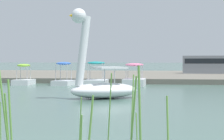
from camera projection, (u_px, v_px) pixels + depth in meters
shore_bank_far at (148, 76)px, 40.41m from camera, size 151.94×22.98×0.36m
swan_boat at (101, 81)px, 18.21m from camera, size 3.36×2.81×3.84m
pedal_boat_pink at (134, 79)px, 27.20m from camera, size 1.37×2.29×1.46m
pedal_boat_teal at (96, 79)px, 27.68m from camera, size 1.54×2.31×1.57m
pedal_boat_blue at (64, 78)px, 27.95m from camera, size 1.27×1.85×1.54m
pedal_boat_lime at (24, 79)px, 28.33m from camera, size 1.19×1.82×1.40m
parked_van at (209, 64)px, 40.92m from camera, size 5.05×2.47×1.72m
reed_clump_foreground at (84, 122)px, 6.92m from camera, size 2.78×1.20×1.58m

